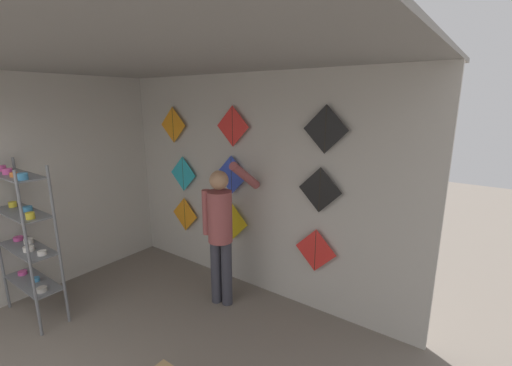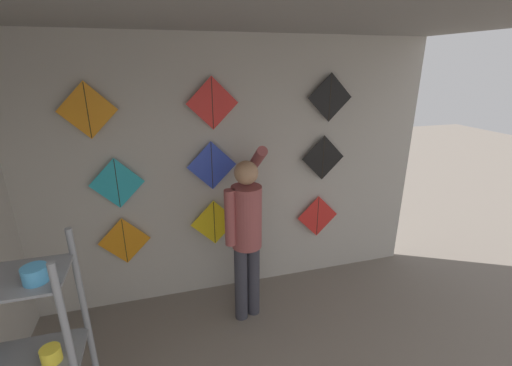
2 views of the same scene
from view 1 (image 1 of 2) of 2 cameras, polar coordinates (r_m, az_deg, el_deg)
The scene contains 14 objects.
back_panel at distance 4.52m, azimuth -2.39°, elevation -0.07°, with size 4.75×0.06×2.80m, color #BCB7AD.
left_panel at distance 5.13m, azimuth -33.75°, elevation -0.74°, with size 0.06×4.28×2.80m, color #BCB7AD.
ceiling_slab at distance 3.22m, azimuth -23.78°, elevation 18.81°, with size 4.75×4.28×0.04m, color gray.
shelf_rack at distance 4.64m, azimuth -34.10°, elevation -6.78°, with size 0.90×0.32×1.82m.
shopkeeper at distance 4.12m, azimuth -5.87°, elevation -7.12°, with size 0.44×0.67×1.80m.
kite_0 at distance 5.31m, azimuth -11.77°, elevation -5.14°, with size 0.52×0.01×0.52m.
kite_1 at distance 4.67m, azimuth -3.98°, elevation -6.44°, with size 0.52×0.01×0.52m.
kite_2 at distance 4.07m, azimuth 9.86°, elevation -11.01°, with size 0.52×0.01×0.52m.
kite_3 at distance 5.14m, azimuth -12.06°, elevation 1.49°, with size 0.52×0.01×0.52m.
kite_4 at distance 4.49m, azimuth -4.11°, elevation 1.36°, with size 0.52×0.01×0.52m.
kite_5 at distance 3.82m, azimuth 10.58°, elevation -1.17°, with size 0.52×0.01×0.52m.
kite_6 at distance 5.17m, azimuth -13.65°, elevation 9.37°, with size 0.52×0.01×0.52m.
kite_7 at distance 4.38m, azimuth -3.93°, elevation 9.41°, with size 0.52×0.01×0.52m.
kite_8 at distance 3.69m, azimuth 11.51°, elevation 8.75°, with size 0.52×0.01×0.52m.
Camera 1 is at (2.73, 0.07, 2.47)m, focal length 24.00 mm.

